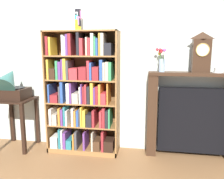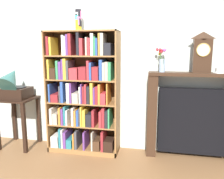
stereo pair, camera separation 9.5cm
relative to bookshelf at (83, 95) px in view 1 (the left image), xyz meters
name	(u,v)px [view 1 (the left image)]	position (x,y,z in m)	size (l,w,h in m)	color
ground_plane	(83,153)	(0.00, -0.07, -0.78)	(8.07, 6.40, 0.02)	brown
wall_back	(103,53)	(0.22, 0.22, 0.53)	(5.07, 0.08, 2.60)	beige
bookshelf	(83,95)	(0.00, 0.00, 0.00)	(0.93, 0.33, 1.58)	olive
cup_stack	(78,20)	(-0.05, 0.03, 0.95)	(0.08, 0.08, 0.26)	yellow
side_table_left	(16,113)	(-0.94, -0.04, -0.27)	(0.47, 0.44, 0.69)	black
gramophone	(12,85)	(-0.94, -0.10, 0.13)	(0.34, 0.45, 0.49)	black
fireplace_mantel	(192,116)	(1.39, 0.09, -0.24)	(1.10, 0.21, 1.08)	#382316
mantel_clock	(201,52)	(1.45, 0.07, 0.55)	(0.20, 0.12, 0.47)	#382316
flower_vase	(162,59)	(0.99, 0.06, 0.47)	(0.13, 0.18, 0.30)	#99B2D1
teacup_with_saucer	(218,71)	(1.65, 0.07, 0.34)	(0.13, 0.13, 0.06)	white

